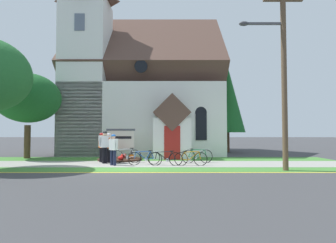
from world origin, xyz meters
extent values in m
plane|color=#3D3D3F|center=(0.00, 4.00, 0.00)|extent=(140.00, 140.00, 0.00)
cube|color=#99968E|center=(0.10, 1.96, 0.01)|extent=(32.00, 2.78, 0.01)
cube|color=#427F33|center=(0.10, -0.17, 0.00)|extent=(32.00, 1.46, 0.01)
cube|color=#427F33|center=(0.10, 4.57, 0.00)|extent=(24.00, 2.44, 0.01)
cube|color=yellow|center=(0.10, -1.05, 0.00)|extent=(28.00, 0.16, 0.01)
cube|color=white|center=(0.10, 10.67, 2.61)|extent=(11.79, 9.77, 5.22)
cube|color=brown|center=(0.10, 10.67, 6.66)|extent=(12.29, 9.95, 9.95)
cube|color=white|center=(-4.18, 7.41, 5.80)|extent=(3.24, 3.24, 11.60)
cube|color=slate|center=(-4.18, 5.77, 9.34)|extent=(0.70, 0.06, 1.20)
cube|color=white|center=(2.22, 4.99, 1.30)|extent=(2.40, 1.60, 2.60)
cube|color=brown|center=(2.22, 4.99, 2.95)|extent=(2.40, 1.80, 2.40)
cube|color=maroon|center=(2.22, 4.17, 1.05)|extent=(1.00, 0.06, 2.10)
cube|color=black|center=(4.22, 5.76, 2.10)|extent=(0.76, 0.06, 1.90)
cone|color=black|center=(4.22, 5.76, 3.05)|extent=(0.80, 0.06, 0.80)
cylinder|color=black|center=(0.10, 5.76, 6.23)|extent=(0.90, 0.06, 0.90)
cube|color=#474C56|center=(-1.67, 4.11, 0.34)|extent=(0.12, 0.12, 0.68)
cube|color=#474C56|center=(-0.29, 4.20, 0.34)|extent=(0.12, 0.12, 0.68)
cube|color=silver|center=(-0.98, 4.16, 1.24)|extent=(1.65, 0.18, 1.11)
cube|color=#474C56|center=(-0.98, 4.16, 1.85)|extent=(1.77, 0.23, 0.12)
cube|color=black|center=(-0.97, 4.11, 1.37)|extent=(1.32, 0.09, 0.16)
cylinder|color=#382319|center=(-0.98, 3.93, 0.05)|extent=(2.68, 2.68, 0.10)
ellipsoid|color=orange|center=(-0.31, 4.03, 0.22)|extent=(0.36, 0.36, 0.24)
ellipsoid|color=red|center=(-0.86, 4.51, 0.22)|extent=(0.36, 0.36, 0.24)
ellipsoid|color=orange|center=(-1.43, 4.13, 0.22)|extent=(0.36, 0.36, 0.24)
ellipsoid|color=#CC338C|center=(-1.45, 3.74, 0.22)|extent=(0.36, 0.36, 0.24)
ellipsoid|color=red|center=(-0.76, 3.02, 0.22)|extent=(0.36, 0.36, 0.24)
torus|color=black|center=(3.09, 2.33, 0.36)|extent=(0.74, 0.19, 0.75)
torus|color=black|center=(4.09, 2.53, 0.36)|extent=(0.74, 0.19, 0.75)
cylinder|color=#19723F|center=(3.75, 2.46, 0.52)|extent=(0.55, 0.15, 0.45)
cylinder|color=#19723F|center=(3.64, 2.44, 0.73)|extent=(0.75, 0.19, 0.05)
cylinder|color=#19723F|center=(3.38, 2.39, 0.52)|extent=(0.26, 0.09, 0.45)
cylinder|color=#19723F|center=(3.29, 2.37, 0.33)|extent=(0.41, 0.12, 0.09)
cylinder|color=#19723F|center=(3.18, 2.35, 0.55)|extent=(0.22, 0.08, 0.40)
cylinder|color=#19723F|center=(4.05, 2.52, 0.54)|extent=(0.12, 0.06, 0.38)
ellipsoid|color=black|center=(3.27, 2.36, 0.77)|extent=(0.25, 0.13, 0.05)
cylinder|color=silver|center=(4.01, 2.52, 0.75)|extent=(0.44, 0.12, 0.03)
cylinder|color=silver|center=(3.49, 2.41, 0.30)|extent=(0.18, 0.06, 0.18)
torus|color=black|center=(2.63, 1.32, 0.33)|extent=(0.70, 0.06, 0.70)
torus|color=black|center=(3.63, 1.29, 0.33)|extent=(0.70, 0.06, 0.70)
cylinder|color=orange|center=(3.29, 1.30, 0.50)|extent=(0.54, 0.05, 0.46)
cylinder|color=orange|center=(3.18, 1.30, 0.70)|extent=(0.74, 0.06, 0.07)
cylinder|color=orange|center=(2.92, 1.31, 0.49)|extent=(0.25, 0.04, 0.42)
cylinder|color=orange|center=(2.83, 1.31, 0.31)|extent=(0.40, 0.05, 0.09)
cylinder|color=orange|center=(2.72, 1.32, 0.51)|extent=(0.21, 0.04, 0.37)
cylinder|color=orange|center=(3.59, 1.29, 0.53)|extent=(0.12, 0.04, 0.39)
ellipsoid|color=black|center=(2.81, 1.31, 0.72)|extent=(0.24, 0.09, 0.05)
cylinder|color=silver|center=(3.55, 1.29, 0.74)|extent=(0.44, 0.04, 0.03)
cylinder|color=silver|center=(3.03, 1.31, 0.28)|extent=(0.18, 0.03, 0.18)
torus|color=black|center=(2.36, 1.28, 0.33)|extent=(0.70, 0.05, 0.70)
torus|color=black|center=(1.31, 1.30, 0.33)|extent=(0.70, 0.05, 0.70)
cylinder|color=black|center=(1.66, 1.29, 0.49)|extent=(0.57, 0.05, 0.44)
cylinder|color=black|center=(1.78, 1.29, 0.70)|extent=(0.78, 0.05, 0.05)
cylinder|color=black|center=(2.05, 1.28, 0.50)|extent=(0.26, 0.04, 0.45)
cylinder|color=black|center=(2.15, 1.28, 0.31)|extent=(0.43, 0.04, 0.09)
cylinder|color=black|center=(2.26, 1.28, 0.52)|extent=(0.22, 0.04, 0.40)
cylinder|color=black|center=(1.35, 1.30, 0.51)|extent=(0.12, 0.04, 0.37)
ellipsoid|color=black|center=(2.17, 1.28, 0.74)|extent=(0.24, 0.08, 0.05)
cylinder|color=silver|center=(1.39, 1.30, 0.71)|extent=(0.44, 0.04, 0.03)
cylinder|color=silver|center=(1.94, 1.29, 0.28)|extent=(0.18, 0.02, 0.18)
torus|color=black|center=(0.10, 2.54, 0.35)|extent=(0.71, 0.27, 0.74)
torus|color=black|center=(-0.84, 2.22, 0.35)|extent=(0.71, 0.27, 0.74)
cylinder|color=#B7B7BC|center=(-0.52, 2.33, 0.52)|extent=(0.52, 0.21, 0.47)
cylinder|color=#B7B7BC|center=(-0.41, 2.36, 0.76)|extent=(0.71, 0.27, 0.08)
cylinder|color=#B7B7BC|center=(-0.17, 2.45, 0.54)|extent=(0.25, 0.12, 0.50)
cylinder|color=#B7B7BC|center=(-0.09, 2.47, 0.33)|extent=(0.39, 0.16, 0.09)
cylinder|color=#B7B7BC|center=(0.02, 2.51, 0.57)|extent=(0.21, 0.10, 0.45)
cylinder|color=#B7B7BC|center=(-0.80, 2.23, 0.55)|extent=(0.12, 0.07, 0.40)
ellipsoid|color=black|center=(-0.07, 2.48, 0.81)|extent=(0.25, 0.15, 0.05)
cylinder|color=silver|center=(-0.76, 2.24, 0.76)|extent=(0.43, 0.17, 0.03)
cylinder|color=silver|center=(-0.27, 2.41, 0.30)|extent=(0.18, 0.08, 0.18)
torus|color=black|center=(1.21, 1.83, 0.33)|extent=(0.67, 0.26, 0.70)
torus|color=black|center=(0.21, 1.49, 0.33)|extent=(0.67, 0.26, 0.70)
cylinder|color=#194CA5|center=(0.55, 1.61, 0.49)|extent=(0.55, 0.22, 0.44)
cylinder|color=#194CA5|center=(0.66, 1.64, 0.69)|extent=(0.75, 0.29, 0.04)
cylinder|color=#194CA5|center=(0.92, 1.73, 0.49)|extent=(0.26, 0.12, 0.43)
cylinder|color=#194CA5|center=(1.01, 1.76, 0.31)|extent=(0.41, 0.17, 0.09)
cylinder|color=#194CA5|center=(1.12, 1.80, 0.51)|extent=(0.22, 0.11, 0.38)
cylinder|color=#194CA5|center=(0.25, 1.50, 0.51)|extent=(0.12, 0.07, 0.37)
ellipsoid|color=black|center=(1.03, 1.77, 0.72)|extent=(0.25, 0.15, 0.05)
cylinder|color=silver|center=(0.29, 1.52, 0.71)|extent=(0.43, 0.17, 0.03)
cylinder|color=silver|center=(0.81, 1.69, 0.28)|extent=(0.18, 0.08, 0.18)
cylinder|color=black|center=(-1.54, 2.11, 0.44)|extent=(0.15, 0.15, 0.87)
cylinder|color=black|center=(-1.43, 2.18, 0.44)|extent=(0.15, 0.15, 0.87)
cube|color=silver|center=(-1.48, 2.15, 1.19)|extent=(0.52, 0.45, 0.64)
sphere|color=beige|center=(-1.48, 2.15, 1.63)|extent=(0.23, 0.23, 0.23)
ellipsoid|color=black|center=(-1.48, 2.15, 1.69)|extent=(0.36, 0.37, 0.16)
cylinder|color=silver|center=(-1.75, 2.01, 1.23)|extent=(0.09, 0.14, 0.58)
cylinder|color=silver|center=(-1.22, 2.29, 1.23)|extent=(0.09, 0.11, 0.58)
cylinder|color=black|center=(-1.74, 2.64, 0.41)|extent=(0.15, 0.15, 0.82)
cylinder|color=black|center=(-1.88, 2.83, 0.41)|extent=(0.15, 0.15, 0.82)
cube|color=#E55914|center=(-1.81, 2.73, 1.12)|extent=(0.43, 0.49, 0.60)
sphere|color=beige|center=(-1.81, 2.73, 1.53)|extent=(0.21, 0.21, 0.21)
ellipsoid|color=red|center=(-1.81, 2.73, 1.59)|extent=(0.35, 0.33, 0.15)
cylinder|color=#E55914|center=(-1.68, 2.48, 1.15)|extent=(0.09, 0.19, 0.55)
cylinder|color=#E55914|center=(-1.94, 2.99, 1.15)|extent=(0.09, 0.15, 0.55)
cylinder|color=#191E38|center=(-0.94, 1.35, 0.40)|extent=(0.15, 0.15, 0.79)
cylinder|color=#191E38|center=(-0.75, 1.22, 0.40)|extent=(0.15, 0.15, 0.79)
cube|color=silver|center=(-0.84, 1.28, 1.08)|extent=(0.48, 0.43, 0.58)
sphere|color=tan|center=(-0.84, 1.28, 1.47)|extent=(0.20, 0.20, 0.20)
ellipsoid|color=#1E59B2|center=(-0.84, 1.28, 1.53)|extent=(0.32, 0.33, 0.14)
cylinder|color=silver|center=(-1.04, 1.48, 1.11)|extent=(0.09, 0.12, 0.52)
cylinder|color=silver|center=(-0.65, 1.09, 1.11)|extent=(0.09, 0.17, 0.53)
cylinder|color=black|center=(-1.42, 2.57, 0.41)|extent=(0.15, 0.15, 0.82)
cylinder|color=black|center=(-1.31, 2.41, 0.41)|extent=(0.15, 0.15, 0.82)
cube|color=#E55914|center=(-1.37, 2.49, 1.11)|extent=(0.43, 0.49, 0.60)
sphere|color=tan|center=(-1.37, 2.49, 1.52)|extent=(0.21, 0.21, 0.21)
ellipsoid|color=silver|center=(-1.37, 2.49, 1.58)|extent=(0.34, 0.33, 0.15)
cylinder|color=#E55914|center=(-1.49, 2.74, 1.14)|extent=(0.09, 0.14, 0.54)
cylinder|color=#E55914|center=(-1.24, 2.24, 1.14)|extent=(0.09, 0.23, 0.54)
cylinder|color=brown|center=(7.22, -0.43, 4.53)|extent=(0.24, 0.24, 9.06)
cube|color=brown|center=(7.22, -0.43, 7.76)|extent=(1.80, 0.12, 0.12)
cube|color=#4C4C51|center=(6.32, -0.43, 6.66)|extent=(1.80, 0.10, 0.10)
ellipsoid|color=#3F3F44|center=(5.42, -0.43, 6.66)|extent=(0.44, 0.28, 0.20)
cylinder|color=#4C3823|center=(7.04, 10.30, 0.84)|extent=(0.32, 0.32, 1.68)
cone|color=#195623|center=(7.04, 10.30, 4.65)|extent=(2.97, 2.97, 5.92)
cylinder|color=#4C3823|center=(-7.26, 5.05, 1.08)|extent=(0.39, 0.39, 2.17)
ellipsoid|color=#195623|center=(-7.26, 5.05, 3.95)|extent=(4.12, 4.12, 3.24)
camera|label=1|loc=(1.96, -12.35, 1.72)|focal=28.40mm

